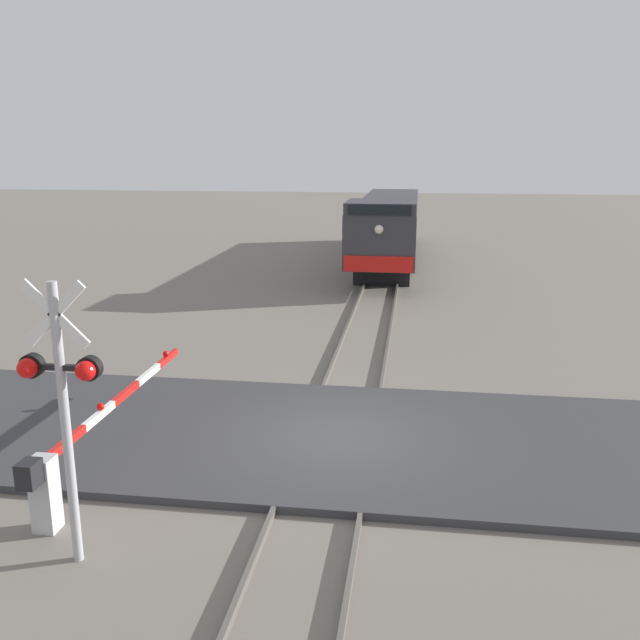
# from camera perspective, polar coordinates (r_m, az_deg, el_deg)

# --- Properties ---
(ground_plane) EXTENTS (160.00, 160.00, 0.00)m
(ground_plane) POSITION_cam_1_polar(r_m,az_deg,el_deg) (14.23, 1.48, -10.20)
(ground_plane) COLOR slate
(rail_track_left) EXTENTS (0.08, 80.00, 0.15)m
(rail_track_left) POSITION_cam_1_polar(r_m,az_deg,el_deg) (14.29, -1.42, -9.76)
(rail_track_left) COLOR #59544C
(rail_track_left) RESTS_ON ground_plane
(rail_track_right) EXTENTS (0.08, 80.00, 0.15)m
(rail_track_right) POSITION_cam_1_polar(r_m,az_deg,el_deg) (14.15, 4.42, -10.07)
(rail_track_right) COLOR #59544C
(rail_track_right) RESTS_ON ground_plane
(road_surface) EXTENTS (36.00, 5.95, 0.15)m
(road_surface) POSITION_cam_1_polar(r_m,az_deg,el_deg) (14.20, 1.48, -9.92)
(road_surface) COLOR #38383A
(road_surface) RESTS_ON ground_plane
(locomotive) EXTENTS (2.91, 18.43, 3.77)m
(locomotive) POSITION_cam_1_polar(r_m,az_deg,el_deg) (35.87, 5.77, 7.99)
(locomotive) COLOR black
(locomotive) RESTS_ON ground_plane
(crossing_signal) EXTENTS (1.18, 0.33, 4.20)m
(crossing_signal) POSITION_cam_1_polar(r_m,az_deg,el_deg) (10.06, -20.87, -5.67)
(crossing_signal) COLOR #ADADB2
(crossing_signal) RESTS_ON ground_plane
(crossing_gate) EXTENTS (0.36, 6.59, 1.35)m
(crossing_gate) POSITION_cam_1_polar(r_m,az_deg,el_deg) (12.42, -20.08, -10.60)
(crossing_gate) COLOR silver
(crossing_gate) RESTS_ON ground_plane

